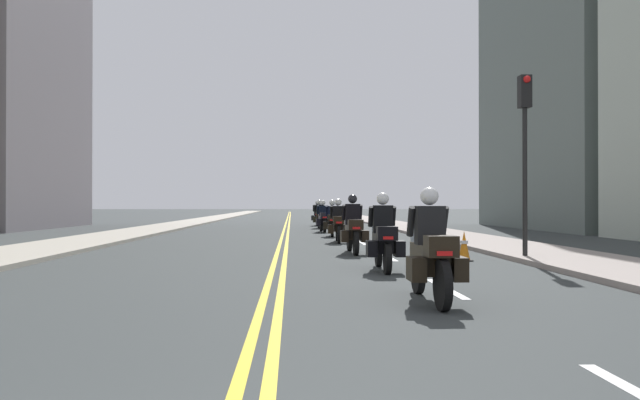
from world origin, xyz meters
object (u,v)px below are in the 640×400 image
object	(u,v)px
motorcycle_6	(319,217)
traffic_cone_0	(464,246)
motorcycle_4	(332,221)
motorcycle_7	(317,216)
motorcycle_3	(338,224)
traffic_light_near	(525,132)
motorcycle_1	(383,239)
motorcycle_2	(353,230)
motorcycle_5	(323,219)
motorcycle_0	(431,255)

from	to	relation	value
motorcycle_6	traffic_cone_0	distance (m)	20.65
motorcycle_4	traffic_cone_0	size ratio (longest dim) A/B	2.93
motorcycle_7	motorcycle_4	bearing A→B (deg)	-86.64
motorcycle_3	traffic_light_near	world-z (taller)	traffic_light_near
motorcycle_1	motorcycle_3	xyz separation A→B (m)	(-0.21, 9.57, 0.00)
motorcycle_2	traffic_cone_0	world-z (taller)	motorcycle_2
motorcycle_2	motorcycle_5	world-z (taller)	motorcycle_2
motorcycle_3	motorcycle_7	xyz separation A→B (m)	(-0.03, 17.58, -0.01)
motorcycle_0	motorcycle_1	size ratio (longest dim) A/B	1.07
motorcycle_3	motorcycle_4	distance (m)	4.13
motorcycle_1	traffic_light_near	bearing A→B (deg)	31.05
motorcycle_1	motorcycle_4	xyz separation A→B (m)	(-0.16, 13.70, -0.02)
motorcycle_2	traffic_cone_0	size ratio (longest dim) A/B	3.13
motorcycle_5	traffic_cone_0	world-z (taller)	motorcycle_5
traffic_light_near	motorcycle_1	bearing A→B (deg)	-150.25
motorcycle_7	traffic_cone_0	world-z (taller)	motorcycle_7
motorcycle_1	motorcycle_6	xyz separation A→B (m)	(-0.31, 22.61, 0.00)
motorcycle_6	motorcycle_7	size ratio (longest dim) A/B	0.98
motorcycle_6	motorcycle_3	bearing A→B (deg)	-89.07
motorcycle_1	motorcycle_7	bearing A→B (deg)	91.80
motorcycle_5	motorcycle_7	bearing A→B (deg)	86.23
motorcycle_0	traffic_light_near	world-z (taller)	traffic_light_near
motorcycle_2	motorcycle_4	bearing A→B (deg)	89.10
motorcycle_4	motorcycle_0	bearing A→B (deg)	-86.10
motorcycle_5	traffic_cone_0	xyz separation A→B (m)	(2.66, -15.61, -0.30)
motorcycle_1	traffic_light_near	world-z (taller)	traffic_light_near
motorcycle_2	motorcycle_5	distance (m)	13.25
motorcycle_7	traffic_light_near	bearing A→B (deg)	-77.65
motorcycle_2	motorcycle_4	size ratio (longest dim) A/B	1.07
motorcycle_2	motorcycle_5	size ratio (longest dim) A/B	1.00
motorcycle_0	motorcycle_6	xyz separation A→B (m)	(-0.35, 26.76, -0.01)
motorcycle_1	traffic_cone_0	size ratio (longest dim) A/B	2.88
motorcycle_4	motorcycle_6	bearing A→B (deg)	94.20
motorcycle_5	motorcycle_3	bearing A→B (deg)	-92.23
motorcycle_1	traffic_cone_0	distance (m)	3.16
motorcycle_0	motorcycle_1	distance (m)	4.15
motorcycle_3	motorcycle_6	distance (m)	13.05
motorcycle_4	motorcycle_5	bearing A→B (deg)	95.89
motorcycle_5	motorcycle_4	bearing A→B (deg)	-90.49
motorcycle_7	motorcycle_1	bearing A→B (deg)	-86.49
motorcycle_0	motorcycle_2	world-z (taller)	motorcycle_2
motorcycle_2	motorcycle_3	world-z (taller)	motorcycle_2
motorcycle_6	motorcycle_0	bearing A→B (deg)	-88.72
motorcycle_3	motorcycle_5	world-z (taller)	same
motorcycle_3	motorcycle_4	bearing A→B (deg)	91.33
motorcycle_4	motorcycle_6	distance (m)	8.91
motorcycle_3	motorcycle_5	xyz separation A→B (m)	(-0.13, 8.18, -0.01)
motorcycle_1	motorcycle_3	world-z (taller)	motorcycle_1
motorcycle_5	traffic_cone_0	distance (m)	15.84
motorcycle_4	motorcycle_5	world-z (taller)	motorcycle_5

